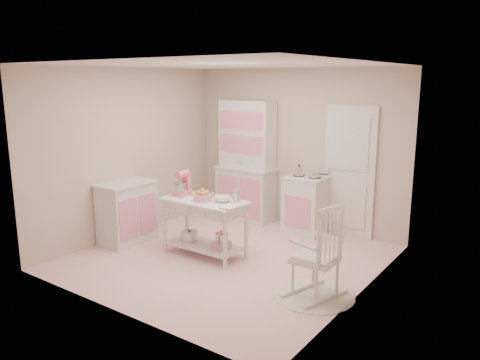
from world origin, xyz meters
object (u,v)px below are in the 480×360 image
object	(u,v)px
hutch	(246,161)
work_table	(204,228)
bread_basket	(203,198)
stand_mixer	(182,184)
rocking_chair	(316,250)
base_cabinet	(127,212)
stove	(306,205)

from	to	relation	value
hutch	work_table	xyz separation A→B (m)	(0.52, -1.76, -0.64)
hutch	bread_basket	size ratio (longest dim) A/B	8.32
bread_basket	stand_mixer	bearing A→B (deg)	170.96
rocking_chair	work_table	distance (m)	1.85
work_table	bread_basket	world-z (taller)	bread_basket
hutch	work_table	world-z (taller)	hutch
base_cabinet	bread_basket	distance (m)	1.39
hutch	base_cabinet	xyz separation A→B (m)	(-0.78, -2.00, -0.58)
rocking_chair	work_table	xyz separation A→B (m)	(-1.83, 0.26, -0.15)
hutch	work_table	bearing A→B (deg)	-73.53
work_table	stand_mixer	size ratio (longest dim) A/B	3.53
hutch	stand_mixer	xyz separation A→B (m)	(0.10, -1.74, -0.07)
bread_basket	rocking_chair	bearing A→B (deg)	-6.71
rocking_chair	work_table	bearing A→B (deg)	-171.70
stand_mixer	bread_basket	distance (m)	0.46
hutch	rocking_chair	world-z (taller)	hutch
base_cabinet	bread_basket	bearing A→B (deg)	8.29
hutch	stove	xyz separation A→B (m)	(1.20, -0.05, -0.58)
hutch	stove	distance (m)	1.33
work_table	stand_mixer	bearing A→B (deg)	177.27
stove	stand_mixer	size ratio (longest dim) A/B	2.71
stand_mixer	work_table	bearing A→B (deg)	-6.59
work_table	stand_mixer	world-z (taller)	stand_mixer
stove	rocking_chair	distance (m)	2.29
hutch	stove	world-z (taller)	hutch
stand_mixer	hutch	bearing A→B (deg)	89.43
rocking_chair	work_table	world-z (taller)	rocking_chair
stand_mixer	bread_basket	size ratio (longest dim) A/B	1.36
work_table	bread_basket	xyz separation A→B (m)	(0.02, -0.05, 0.45)
rocking_chair	stand_mixer	world-z (taller)	stand_mixer
work_table	bread_basket	size ratio (longest dim) A/B	4.80
hutch	work_table	distance (m)	1.94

